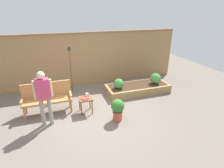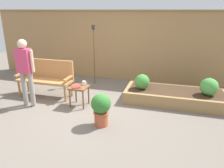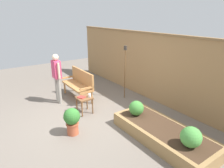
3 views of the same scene
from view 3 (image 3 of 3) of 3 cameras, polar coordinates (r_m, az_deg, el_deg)
The scene contains 12 objects.
ground_plane at distance 5.45m, azimuth -9.10°, elevation -10.21°, with size 14.00×14.00×0.00m, color #70665B.
fence_back at distance 6.50m, azimuth 11.39°, elevation 4.94°, with size 8.40×0.14×2.16m.
garden_bench at distance 6.67m, azimuth -9.34°, elevation 0.53°, with size 1.44×0.48×0.94m.
side_table at distance 5.64m, azimuth -7.96°, elevation -4.60°, with size 0.40×0.40×0.48m.
cup_on_table at distance 5.58m, azimuth -6.47°, elevation -3.33°, with size 0.12×0.08×0.10m.
book_on_table at distance 5.59m, azimuth -8.80°, elevation -3.78°, with size 0.19×0.16×0.02m, color #B2332D.
potted_boxwood at distance 4.73m, azimuth -11.44°, elevation -10.00°, with size 0.39×0.39×0.65m.
raised_planter_bed at distance 4.70m, azimuth 14.47°, elevation -13.70°, with size 2.40×1.00×0.30m.
shrub_near_bench at distance 4.96m, azimuth 7.02°, elevation -6.91°, with size 0.37×0.37×0.37m.
shrub_far_corner at distance 4.11m, azimuth 21.79°, elevation -14.01°, with size 0.40×0.40×0.40m.
tiki_torch at distance 6.39m, azimuth 3.78°, elevation 5.99°, with size 0.10×0.10×1.75m.
person_by_bench at distance 6.32m, azimuth -15.60°, elevation 2.71°, with size 0.47×0.20×1.56m.
Camera 3 is at (4.31, -2.00, 2.67)m, focal length 31.75 mm.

